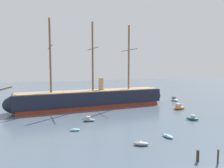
# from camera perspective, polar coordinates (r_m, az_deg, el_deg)

# --- Properties ---
(tall_ship) EXTENTS (63.35, 12.76, 30.50)m
(tall_ship) POSITION_cam_1_polar(r_m,az_deg,el_deg) (71.63, -5.55, -4.21)
(tall_ship) COLOR maroon
(tall_ship) RESTS_ON ground
(dinghy_foreground_left) EXTENTS (3.14, 2.47, 0.68)m
(dinghy_foreground_left) POSITION_cam_1_polar(r_m,az_deg,el_deg) (38.59, 8.45, -16.74)
(dinghy_foreground_left) COLOR gray
(dinghy_foreground_left) RESTS_ON ground
(dinghy_near_centre) EXTENTS (1.60, 2.83, 0.63)m
(dinghy_near_centre) POSITION_cam_1_polar(r_m,az_deg,el_deg) (43.61, 15.89, -14.34)
(dinghy_near_centre) COLOR #7FB2D6
(dinghy_near_centre) RESTS_ON ground
(dinghy_mid_left) EXTENTS (2.48, 1.64, 0.54)m
(dinghy_mid_left) POSITION_cam_1_polar(r_m,az_deg,el_deg) (46.91, -10.70, -12.92)
(dinghy_mid_left) COLOR #7FB2D6
(dinghy_mid_left) RESTS_ON ground
(motorboat_mid_right) EXTENTS (3.08, 3.56, 1.41)m
(motorboat_mid_right) POSITION_cam_1_polar(r_m,az_deg,el_deg) (59.46, 22.33, -9.18)
(motorboat_mid_right) COLOR #236670
(motorboat_mid_right) RESTS_ON ground
(motorboat_alongside_bow) EXTENTS (3.45, 2.64, 1.34)m
(motorboat_alongside_bow) POSITION_cam_1_polar(r_m,az_deg,el_deg) (54.18, -6.69, -10.23)
(motorboat_alongside_bow) COLOR gray
(motorboat_alongside_bow) RESTS_ON ground
(motorboat_alongside_stern) EXTENTS (4.84, 2.31, 1.98)m
(motorboat_alongside_stern) POSITION_cam_1_polar(r_m,az_deg,el_deg) (72.58, 18.87, -6.44)
(motorboat_alongside_stern) COLOR orange
(motorboat_alongside_stern) RESTS_ON ground
(dinghy_far_left) EXTENTS (3.06, 2.90, 0.69)m
(dinghy_far_left) POSITION_cam_1_polar(r_m,az_deg,el_deg) (72.74, -24.05, -6.85)
(dinghy_far_left) COLOR silver
(dinghy_far_left) RESTS_ON ground
(motorboat_far_right) EXTENTS (1.98, 4.26, 1.75)m
(motorboat_far_right) POSITION_cam_1_polar(r_m,az_deg,el_deg) (90.15, 17.61, -4.31)
(motorboat_far_right) COLOR silver
(motorboat_far_right) RESTS_ON ground
(dinghy_distant_centre) EXTENTS (2.56, 1.76, 0.56)m
(dinghy_distant_centre) POSITION_cam_1_polar(r_m,az_deg,el_deg) (84.78, -4.21, -4.89)
(dinghy_distant_centre) COLOR #7FB2D6
(dinghy_distant_centre) RESTS_ON ground
(mooring_piling_left_pair) EXTENTS (0.27, 0.27, 2.15)m
(mooring_piling_left_pair) POSITION_cam_1_polar(r_m,az_deg,el_deg) (35.42, 28.40, -18.02)
(mooring_piling_left_pair) COLOR #423323
(mooring_piling_left_pair) RESTS_ON ground
(mooring_piling_right_pair) EXTENTS (0.44, 0.44, 1.76)m
(mooring_piling_right_pair) POSITION_cam_1_polar(r_m,az_deg,el_deg) (34.89, 23.63, -18.54)
(mooring_piling_right_pair) COLOR #382B1E
(mooring_piling_right_pair) RESTS_ON ground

